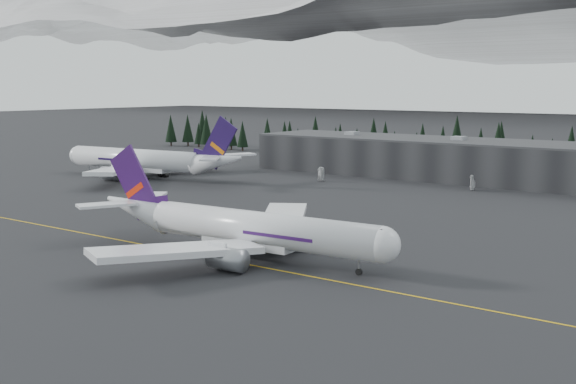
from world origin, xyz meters
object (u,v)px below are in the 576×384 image
Objects in this scene: jet_main at (236,227)px; jet_parked at (150,160)px; terminal at (488,161)px; gse_vehicle_a at (321,179)px; gse_vehicle_b at (473,188)px.

jet_main is 112.72m from jet_parked.
jet_parked is (-92.38, 64.58, 0.63)m from jet_main.
jet_parked is at bearing -146.88° from terminal.
jet_parked is at bearing 141.23° from jet_main.
gse_vehicle_b is (45.97, 9.16, 0.13)m from gse_vehicle_a.
jet_parked is at bearing -147.52° from gse_vehicle_a.
gse_vehicle_b is (4.26, -22.21, -5.53)m from terminal.
gse_vehicle_a is (-41.71, -31.37, -5.66)m from terminal.
jet_main is at bearing -61.46° from gse_vehicle_a.
jet_main reaches higher than gse_vehicle_a.
jet_main is at bearing -31.02° from gse_vehicle_b.
gse_vehicle_a is at bearing 111.78° from jet_main.
jet_main is 101.23m from gse_vehicle_b.
gse_vehicle_a is (-44.04, 91.96, -4.60)m from jet_main.
terminal is 52.49m from gse_vehicle_a.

